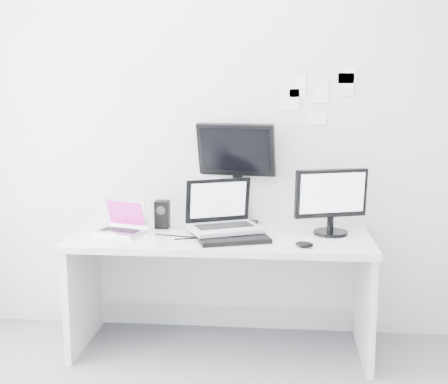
% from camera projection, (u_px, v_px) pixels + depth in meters
% --- Properties ---
extents(back_wall, '(3.60, 0.00, 3.60)m').
position_uv_depth(back_wall, '(226.00, 129.00, 3.82)').
color(back_wall, silver).
rests_on(back_wall, ground).
extents(desk, '(1.80, 0.70, 0.73)m').
position_uv_depth(desk, '(221.00, 293.00, 3.65)').
color(desk, silver).
rests_on(desk, ground).
extents(macbook, '(0.34, 0.29, 0.21)m').
position_uv_depth(macbook, '(119.00, 216.00, 3.62)').
color(macbook, silver).
rests_on(macbook, desk).
extents(speaker, '(0.09, 0.09, 0.18)m').
position_uv_depth(speaker, '(162.00, 214.00, 3.76)').
color(speaker, black).
rests_on(speaker, desk).
extents(dell_laptop, '(0.51, 0.46, 0.34)m').
position_uv_depth(dell_laptop, '(225.00, 208.00, 3.55)').
color(dell_laptop, silver).
rests_on(dell_laptop, desk).
extents(rear_monitor, '(0.52, 0.26, 0.68)m').
position_uv_depth(rear_monitor, '(237.00, 173.00, 3.82)').
color(rear_monitor, black).
rests_on(rear_monitor, desk).
extents(samsung_monitor, '(0.49, 0.34, 0.41)m').
position_uv_depth(samsung_monitor, '(332.00, 201.00, 3.58)').
color(samsung_monitor, black).
rests_on(samsung_monitor, desk).
extents(keyboard, '(0.43, 0.26, 0.03)m').
position_uv_depth(keyboard, '(235.00, 240.00, 3.41)').
color(keyboard, black).
rests_on(keyboard, desk).
extents(mouse, '(0.12, 0.10, 0.03)m').
position_uv_depth(mouse, '(304.00, 244.00, 3.31)').
color(mouse, black).
rests_on(mouse, desk).
extents(wall_note_0, '(0.10, 0.00, 0.14)m').
position_uv_depth(wall_note_0, '(298.00, 86.00, 3.73)').
color(wall_note_0, white).
rests_on(wall_note_0, back_wall).
extents(wall_note_1, '(0.09, 0.00, 0.13)m').
position_uv_depth(wall_note_1, '(321.00, 92.00, 3.72)').
color(wall_note_1, white).
rests_on(wall_note_1, back_wall).
extents(wall_note_2, '(0.10, 0.00, 0.14)m').
position_uv_depth(wall_note_2, '(346.00, 84.00, 3.70)').
color(wall_note_2, white).
rests_on(wall_note_2, back_wall).
extents(wall_note_3, '(0.11, 0.00, 0.08)m').
position_uv_depth(wall_note_3, '(318.00, 118.00, 3.75)').
color(wall_note_3, white).
rests_on(wall_note_3, back_wall).
extents(wall_note_4, '(0.12, 0.00, 0.13)m').
position_uv_depth(wall_note_4, '(290.00, 100.00, 3.75)').
color(wall_note_4, white).
rests_on(wall_note_4, back_wall).
extents(wall_note_5, '(0.12, 0.00, 0.11)m').
position_uv_depth(wall_note_5, '(348.00, 75.00, 3.69)').
color(wall_note_5, white).
rests_on(wall_note_5, back_wall).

